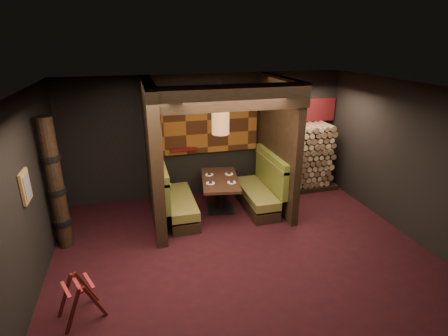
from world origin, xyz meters
TOP-DOWN VIEW (x-y plane):
  - floor at (0.00, 0.00)m, footprint 6.50×5.50m
  - ceiling at (0.00, 0.00)m, footprint 6.50×5.50m
  - wall_back at (0.00, 2.76)m, footprint 6.50×0.02m
  - wall_front at (0.00, -2.76)m, footprint 6.50×0.02m
  - wall_left at (-3.26, 0.00)m, footprint 0.02×5.50m
  - wall_right at (3.26, 0.00)m, footprint 0.02×5.50m
  - partition_left at (-1.35, 1.65)m, footprint 0.20×2.20m
  - partition_right at (1.30, 1.70)m, footprint 0.15×2.10m
  - header_beam at (-0.02, 0.70)m, footprint 2.85×0.18m
  - tapa_back_panel at (-0.02, 2.71)m, footprint 2.40×0.06m
  - tapa_side_panel at (-1.23, 1.82)m, footprint 0.04×1.85m
  - lacquer_shelf at (-0.60, 2.65)m, footprint 0.60×0.12m
  - booth_bench_left at (-0.96, 1.65)m, footprint 0.68×1.60m
  - booth_bench_right at (0.93, 1.65)m, footprint 0.68×1.60m
  - dining_table at (0.03, 1.75)m, footprint 0.98×1.51m
  - place_settings at (0.03, 1.75)m, footprint 0.69×0.73m
  - pendant_lamp at (0.03, 1.70)m, footprint 0.35×0.35m
  - framed_picture at (-3.22, 0.10)m, footprint 0.05×0.36m
  - luggage_rack at (-2.58, -0.82)m, footprint 0.70×0.60m
  - totem_column at (-3.05, 1.10)m, footprint 0.31×0.31m
  - firewood_stack at (2.29, 2.35)m, footprint 1.73×0.70m
  - mosaic_header at (2.29, 2.68)m, footprint 1.83×0.10m
  - bay_front_post at (1.39, 1.96)m, footprint 0.08×0.08m

SIDE VIEW (x-z plane):
  - floor at x=0.00m, z-range -0.02..0.00m
  - luggage_rack at x=-2.58m, z-range 0.00..0.63m
  - booth_bench_left at x=-0.96m, z-range -0.17..0.97m
  - booth_bench_right at x=0.93m, z-range -0.17..0.97m
  - dining_table at x=0.03m, z-range 0.13..0.88m
  - place_settings at x=0.03m, z-range 0.73..0.77m
  - firewood_stack at x=2.29m, z-range 0.00..1.64m
  - lacquer_shelf at x=-0.60m, z-range 1.15..1.21m
  - totem_column at x=-3.05m, z-range -0.01..2.39m
  - wall_back at x=0.00m, z-range 0.00..2.85m
  - wall_front at x=0.00m, z-range 0.00..2.85m
  - wall_left at x=-3.26m, z-range 0.00..2.85m
  - wall_right at x=3.26m, z-range 0.00..2.85m
  - partition_left at x=-1.35m, z-range 0.00..2.85m
  - partition_right at x=1.30m, z-range 0.00..2.85m
  - bay_front_post at x=1.39m, z-range 0.00..2.85m
  - framed_picture at x=-3.22m, z-range 1.39..1.85m
  - tapa_back_panel at x=-0.02m, z-range 1.04..2.60m
  - tapa_side_panel at x=-1.23m, z-range 1.12..2.58m
  - mosaic_header at x=2.29m, z-range 1.64..2.20m
  - pendant_lamp at x=0.03m, z-range 1.42..2.52m
  - header_beam at x=-0.02m, z-range 2.41..2.85m
  - ceiling at x=0.00m, z-range 2.85..2.87m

